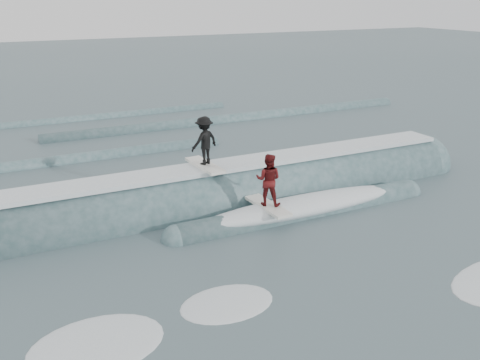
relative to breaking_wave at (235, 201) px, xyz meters
name	(u,v)px	position (x,y,z in m)	size (l,w,h in m)	color
ground	(344,291)	(-0.18, -6.54, -0.04)	(160.00, 160.00, 0.00)	#3C5157
breaking_wave	(235,201)	(0.00, 0.00, 0.00)	(20.56, 4.11, 2.66)	#355659
surfer_black	(204,143)	(-1.01, 0.22, 2.20)	(1.20, 2.03, 1.73)	white
surfer_red	(268,183)	(0.22, -1.98, 1.29)	(1.04, 2.03, 1.78)	white
whitewater	(402,318)	(0.28, -8.11, -0.04)	(13.95, 7.74, 0.10)	white
far_swells	(118,135)	(-1.31, 11.11, -0.04)	(36.25, 8.65, 0.80)	#355659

